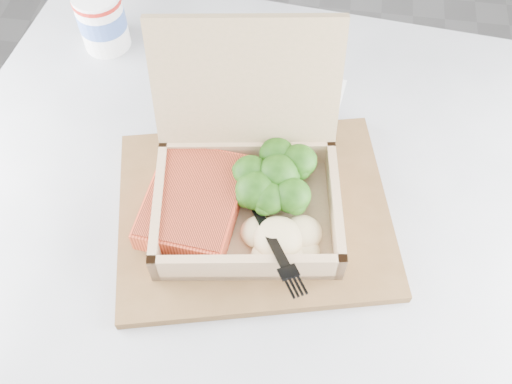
# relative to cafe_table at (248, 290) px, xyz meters

# --- Properties ---
(floor) EXTENTS (4.00, 4.00, 0.00)m
(floor) POSITION_rel_cafe_table_xyz_m (-0.18, 0.13, -0.55)
(floor) COLOR gray
(floor) RESTS_ON ground
(cafe_table) EXTENTS (0.91, 0.91, 0.74)m
(cafe_table) POSITION_rel_cafe_table_xyz_m (0.00, 0.00, 0.00)
(cafe_table) COLOR black
(cafe_table) RESTS_ON floor
(serving_tray) EXTENTS (0.38, 0.33, 0.01)m
(serving_tray) POSITION_rel_cafe_table_xyz_m (0.01, 0.02, 0.20)
(serving_tray) COLOR brown
(serving_tray) RESTS_ON cafe_table
(takeout_container) EXTENTS (0.24, 0.24, 0.20)m
(takeout_container) POSITION_rel_cafe_table_xyz_m (-0.00, 0.04, 0.26)
(takeout_container) COLOR tan
(takeout_container) RESTS_ON serving_tray
(salmon_fillet) EXTENTS (0.12, 0.15, 0.03)m
(salmon_fillet) POSITION_rel_cafe_table_xyz_m (-0.06, 0.00, 0.23)
(salmon_fillet) COLOR #E1522C
(salmon_fillet) RESTS_ON takeout_container
(broccoli_pile) EXTENTS (0.11, 0.11, 0.04)m
(broccoli_pile) POSITION_rel_cafe_table_xyz_m (0.03, 0.04, 0.24)
(broccoli_pile) COLOR #2F6D18
(broccoli_pile) RESTS_ON takeout_container
(mashed_potatoes) EXTENTS (0.09, 0.08, 0.03)m
(mashed_potatoes) POSITION_rel_cafe_table_xyz_m (0.04, -0.03, 0.23)
(mashed_potatoes) COLOR beige
(mashed_potatoes) RESTS_ON takeout_container
(plastic_fork) EXTENTS (0.08, 0.13, 0.03)m
(plastic_fork) POSITION_rel_cafe_table_xyz_m (0.02, -0.02, 0.24)
(plastic_fork) COLOR black
(plastic_fork) RESTS_ON mashed_potatoes
(paper_cup) EXTENTS (0.07, 0.07, 0.09)m
(paper_cup) POSITION_rel_cafe_table_xyz_m (-0.26, 0.29, 0.24)
(paper_cup) COLOR white
(paper_cup) RESTS_ON cafe_table
(receipt) EXTENTS (0.10, 0.17, 0.00)m
(receipt) POSITION_rel_cafe_table_xyz_m (0.06, 0.19, 0.19)
(receipt) COLOR white
(receipt) RESTS_ON cafe_table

